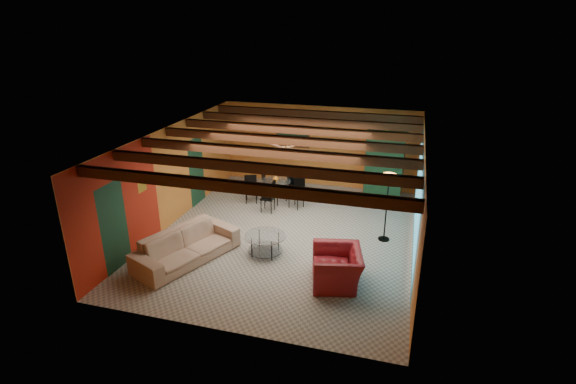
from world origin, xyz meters
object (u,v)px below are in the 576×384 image
(sofa, at_px, (187,246))
(dining_table, at_px, (276,187))
(coffee_table, at_px, (265,245))
(potted_plant, at_px, (387,126))
(armchair, at_px, (337,267))
(armoire, at_px, (384,164))
(floor_lamp, at_px, (386,208))
(vase, at_px, (276,170))

(sofa, distance_m, dining_table, 4.10)
(sofa, distance_m, coffee_table, 1.85)
(sofa, distance_m, potted_plant, 7.15)
(armchair, bearing_deg, armoire, 161.22)
(coffee_table, relative_size, dining_table, 0.54)
(dining_table, bearing_deg, sofa, -103.44)
(coffee_table, relative_size, potted_plant, 2.26)
(coffee_table, bearing_deg, dining_table, 102.79)
(sofa, height_order, dining_table, dining_table)
(armoire, xyz_separation_m, potted_plant, (0.00, 0.00, 1.23))
(dining_table, height_order, floor_lamp, floor_lamp)
(sofa, bearing_deg, potted_plant, -13.34)
(coffee_table, distance_m, potted_plant, 5.72)
(coffee_table, height_order, vase, vase)
(coffee_table, bearing_deg, floor_lamp, 29.64)
(armchair, distance_m, floor_lamp, 2.51)
(floor_lamp, relative_size, potted_plant, 4.08)
(dining_table, distance_m, armoire, 3.55)
(potted_plant, bearing_deg, armoire, 0.00)
(armchair, xyz_separation_m, potted_plant, (0.52, 5.57, 1.85))
(armchair, distance_m, potted_plant, 5.89)
(armchair, distance_m, dining_table, 4.76)
(armchair, relative_size, vase, 6.30)
(dining_table, relative_size, potted_plant, 4.18)
(armoire, bearing_deg, potted_plant, 0.00)
(sofa, xyz_separation_m, potted_plant, (4.08, 5.57, 1.86))
(armchair, bearing_deg, sofa, -103.30)
(sofa, bearing_deg, floor_lamp, -39.27)
(sofa, height_order, floor_lamp, floor_lamp)
(armchair, height_order, potted_plant, potted_plant)
(potted_plant, xyz_separation_m, vase, (-3.13, -1.59, -1.18))
(sofa, xyz_separation_m, dining_table, (0.95, 3.98, 0.10))
(vase, bearing_deg, potted_plant, 26.93)
(sofa, bearing_deg, dining_table, 9.43)
(sofa, relative_size, armoire, 1.28)
(armchair, relative_size, dining_table, 0.64)
(potted_plant, bearing_deg, vase, -153.07)
(armchair, xyz_separation_m, coffee_table, (-1.88, 0.77, -0.13))
(armoire, bearing_deg, floor_lamp, -76.54)
(floor_lamp, relative_size, vase, 9.60)
(dining_table, bearing_deg, armoire, 26.93)
(coffee_table, distance_m, floor_lamp, 3.19)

